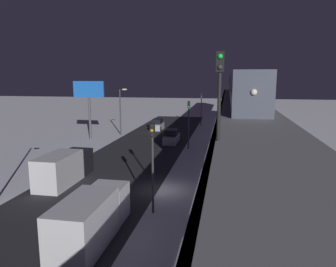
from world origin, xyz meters
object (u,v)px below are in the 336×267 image
traffic_light_mid (189,118)px  commercial_billboard (89,95)px  sedan_silver (172,137)px  delivery_van (92,218)px  subway_train (238,83)px  sedan_silver_2 (157,125)px  box_truck (64,168)px  rail_signal (220,81)px  traffic_light_far (201,105)px  traffic_light_near (153,155)px

traffic_light_mid → commercial_billboard: commercial_billboard is taller
sedan_silver → delivery_van: bearing=-89.6°
subway_train → commercial_billboard: bearing=32.7°
traffic_light_mid → sedan_silver_2: bearing=-63.3°
delivery_van → traffic_light_mid: traffic_light_mid is taller
sedan_silver → traffic_light_mid: size_ratio=0.72×
sedan_silver_2 → traffic_light_mid: (-7.50, 14.91, 3.40)m
commercial_billboard → sedan_silver_2: bearing=-125.5°
subway_train → sedan_silver_2: size_ratio=17.45×
sedan_silver → sedan_silver_2: size_ratio=1.08×
sedan_silver → delivery_van: delivery_van is taller
sedan_silver → traffic_light_mid: bearing=-50.9°
box_truck → commercial_billboard: bearing=-72.7°
sedan_silver_2 → traffic_light_mid: size_ratio=0.66×
rail_signal → box_truck: rail_signal is taller
box_truck → traffic_light_far: size_ratio=1.16×
traffic_light_near → traffic_light_mid: size_ratio=1.00×
traffic_light_far → traffic_light_near: bearing=90.0°
traffic_light_mid → commercial_billboard: size_ratio=0.72×
traffic_light_near → traffic_light_mid: bearing=-90.0°
traffic_light_mid → box_truck: bearing=59.0°
sedan_silver → traffic_light_near: bearing=-83.3°
subway_train → traffic_light_far: size_ratio=11.57×
sedan_silver_2 → box_truck: size_ratio=0.57×
sedan_silver_2 → traffic_light_far: (-7.50, -6.06, 3.40)m
delivery_van → traffic_light_far: traffic_light_far is taller
rail_signal → traffic_light_mid: bearing=-80.4°
subway_train → sedan_silver_2: bearing=12.0°
sedan_silver_2 → delivery_van: 40.46m
sedan_silver → traffic_light_mid: traffic_light_mid is taller
traffic_light_near → subway_train: bearing=-99.8°
subway_train → traffic_light_near: bearing=80.2°
delivery_van → traffic_light_near: 5.82m
rail_signal → sedan_silver: 32.81m
rail_signal → commercial_billboard: bearing=-56.9°
box_truck → traffic_light_mid: traffic_light_mid is taller
rail_signal → sedan_silver_2: rail_signal is taller
delivery_van → traffic_light_near: size_ratio=1.16×
box_truck → delivery_van: (-6.80, 9.47, 0.00)m
commercial_billboard → box_truck: bearing=107.3°
traffic_light_mid → subway_train: bearing=-110.6°
sedan_silver_2 → traffic_light_far: bearing=-141.1°
rail_signal → sedan_silver: size_ratio=0.87×
sedan_silver → traffic_light_near: 24.94m
subway_train → sedan_silver: size_ratio=16.16×
rail_signal → traffic_light_near: size_ratio=0.62×
traffic_light_near → traffic_light_far: same height
box_truck → delivery_van: bearing=125.7°
traffic_light_mid → traffic_light_far: bearing=-90.0°
sedan_silver_2 → commercial_billboard: commercial_billboard is taller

